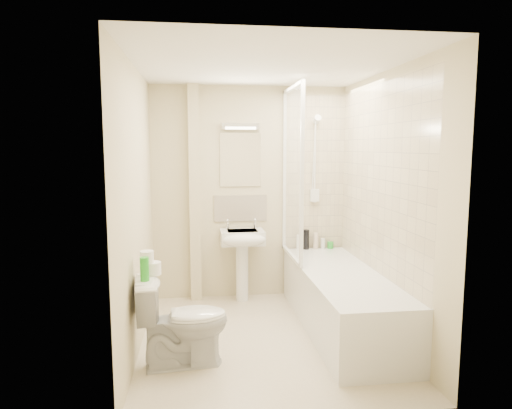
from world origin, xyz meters
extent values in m
plane|color=beige|center=(0.00, 0.00, 0.00)|extent=(2.50, 2.50, 0.00)
cube|color=beige|center=(0.00, 1.25, 1.20)|extent=(2.20, 0.02, 2.40)
cube|color=beige|center=(-1.10, 0.00, 1.20)|extent=(0.02, 2.50, 2.40)
cube|color=beige|center=(1.10, 0.00, 1.20)|extent=(0.02, 2.50, 2.40)
cube|color=white|center=(0.00, 0.00, 2.40)|extent=(2.20, 2.50, 0.02)
cube|color=beige|center=(0.75, 1.24, 1.42)|extent=(0.70, 0.01, 1.75)
cube|color=beige|center=(1.09, 0.16, 1.42)|extent=(0.01, 2.10, 1.75)
cube|color=beige|center=(-0.62, 1.19, 1.20)|extent=(0.12, 0.12, 2.40)
cube|color=beige|center=(-0.11, 1.24, 1.03)|extent=(0.60, 0.02, 0.30)
cube|color=white|center=(-0.11, 1.24, 1.58)|extent=(0.46, 0.01, 0.60)
cube|color=silver|center=(-0.11, 1.22, 1.95)|extent=(0.42, 0.07, 0.07)
cube|color=white|center=(0.75, 0.16, 0.28)|extent=(0.70, 2.10, 0.55)
cube|color=white|center=(0.75, 0.16, 0.49)|extent=(0.56, 1.96, 0.05)
cube|color=white|center=(0.40, 0.80, 1.45)|extent=(0.01, 0.90, 1.80)
cube|color=white|center=(0.40, 1.23, 1.45)|extent=(0.04, 0.04, 1.80)
cube|color=white|center=(0.40, 0.35, 1.45)|extent=(0.04, 0.04, 1.80)
cube|color=white|center=(0.40, 0.80, 2.33)|extent=(0.04, 0.90, 0.04)
cube|color=white|center=(0.40, 0.80, 0.57)|extent=(0.04, 0.90, 0.03)
cylinder|color=white|center=(0.75, 1.22, 1.55)|extent=(0.02, 0.02, 0.90)
cylinder|color=white|center=(0.75, 1.22, 1.10)|extent=(0.05, 0.05, 0.02)
cylinder|color=white|center=(0.75, 1.22, 2.00)|extent=(0.05, 0.05, 0.02)
cylinder|color=white|center=(0.75, 1.15, 2.03)|extent=(0.08, 0.11, 0.11)
cube|color=white|center=(0.75, 1.21, 1.17)|extent=(0.10, 0.05, 0.14)
cylinder|color=white|center=(0.73, 1.19, 1.60)|extent=(0.01, 0.13, 0.84)
cylinder|color=white|center=(-0.11, 1.08, 0.32)|extent=(0.14, 0.14, 0.64)
cube|color=white|center=(-0.11, 1.05, 0.73)|extent=(0.48, 0.37, 0.15)
ellipsoid|color=white|center=(-0.11, 0.88, 0.73)|extent=(0.48, 0.20, 0.15)
cube|color=silver|center=(-0.11, 1.05, 0.79)|extent=(0.33, 0.24, 0.04)
cylinder|color=white|center=(-0.26, 1.16, 0.85)|extent=(0.03, 0.03, 0.10)
cylinder|color=white|center=(0.05, 1.16, 0.85)|extent=(0.03, 0.03, 0.10)
sphere|color=white|center=(-0.26, 1.16, 0.90)|extent=(0.04, 0.04, 0.04)
sphere|color=white|center=(0.05, 1.16, 0.90)|extent=(0.04, 0.04, 0.04)
cylinder|color=white|center=(0.56, 1.16, 0.63)|extent=(0.05, 0.05, 0.17)
cylinder|color=black|center=(0.65, 1.16, 0.66)|extent=(0.07, 0.07, 0.23)
cylinder|color=beige|center=(0.76, 1.16, 0.64)|extent=(0.06, 0.06, 0.19)
cylinder|color=white|center=(0.85, 1.16, 0.61)|extent=(0.05, 0.05, 0.12)
cylinder|color=green|center=(0.94, 1.16, 0.59)|extent=(0.07, 0.07, 0.08)
imported|color=white|center=(-0.72, -0.39, 0.36)|extent=(0.54, 0.78, 0.72)
cylinder|color=white|center=(-0.94, -0.31, 0.77)|extent=(0.12, 0.12, 0.10)
cylinder|color=white|center=(-0.99, -0.33, 0.87)|extent=(0.11, 0.11, 0.09)
cylinder|color=green|center=(-0.99, -0.48, 0.81)|extent=(0.07, 0.07, 0.18)
camera|label=1|loc=(-0.58, -3.89, 1.72)|focal=32.00mm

